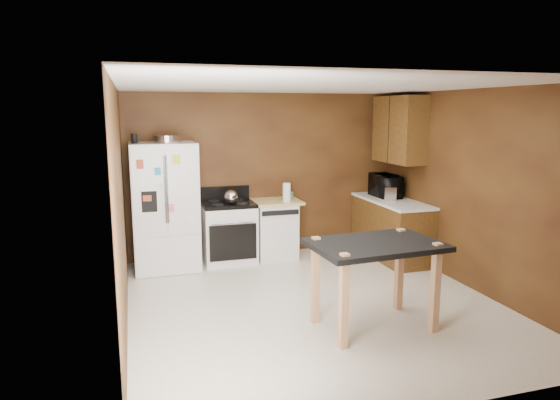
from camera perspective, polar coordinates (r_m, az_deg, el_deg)
name	(u,v)px	position (r m, az deg, el deg)	size (l,w,h in m)	color
floor	(314,303)	(6.00, 3.89, -11.71)	(4.50, 4.50, 0.00)	white
ceiling	(317,86)	(5.57, 4.21, 12.88)	(4.50, 4.50, 0.00)	white
wall_back	(264,175)	(7.78, -1.81, 2.92)	(4.20, 4.20, 0.00)	#573817
wall_front	(428,252)	(3.69, 16.51, -5.76)	(4.20, 4.20, 0.00)	#573817
wall_left	(121,209)	(5.30, -17.72, -1.02)	(4.50, 4.50, 0.00)	#573817
wall_right	(473,190)	(6.68, 21.15, 1.02)	(4.50, 4.50, 0.00)	#573817
roasting_pan	(168,139)	(7.12, -12.72, 6.85)	(0.40, 0.40, 0.10)	silver
pen_cup	(134,139)	(7.02, -16.31, 6.76)	(0.09, 0.09, 0.13)	black
kettle	(231,197)	(7.26, -5.62, 0.36)	(0.20, 0.20, 0.20)	silver
paper_towel	(287,192)	(7.47, 0.77, 0.89)	(0.12, 0.12, 0.28)	white
green_canister	(290,195)	(7.69, 1.16, 0.52)	(0.10, 0.10, 0.11)	#44B261
toaster	(389,193)	(7.75, 12.38, 0.81)	(0.17, 0.28, 0.20)	silver
microwave	(386,187)	(7.98, 11.98, 1.51)	(0.58, 0.39, 0.32)	black
refrigerator	(165,207)	(7.21, -12.99, -0.74)	(0.90, 0.80, 1.80)	white
gas_range	(229,231)	(7.47, -5.89, -3.59)	(0.76, 0.68, 1.10)	white
dishwasher	(275,228)	(7.66, -0.62, -3.27)	(0.78, 0.63, 0.89)	white
right_cabinets	(394,199)	(7.81, 12.84, 0.15)	(0.63, 1.58, 2.45)	brown
island	(375,255)	(5.22, 10.81, -6.20)	(1.36, 0.96, 0.94)	black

